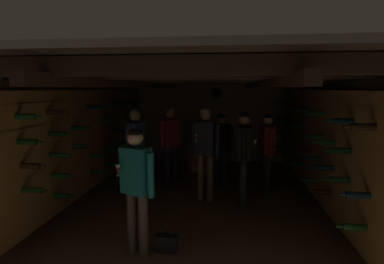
{
  "coord_description": "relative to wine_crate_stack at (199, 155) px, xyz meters",
  "views": [
    {
      "loc": [
        0.49,
        -5.24,
        2.08
      ],
      "look_at": [
        -0.11,
        -0.15,
        1.33
      ],
      "focal_mm": 28.03,
      "sensor_mm": 36.0,
      "label": 1
    }
  ],
  "objects": [
    {
      "name": "handbag",
      "position": [
        -0.08,
        -3.66,
        -0.33
      ],
      "size": [
        0.28,
        0.12,
        0.35
      ],
      "color": "black",
      "rests_on": "ground_plane"
    },
    {
      "name": "person_guest_far_right",
      "position": [
        1.47,
        -1.19,
        0.5
      ],
      "size": [
        0.37,
        0.53,
        1.58
      ],
      "color": "#2D2D33",
      "rests_on": "ground_plane"
    },
    {
      "name": "wine_crate_stack",
      "position": [
        0.0,
        0.0,
        0.0
      ],
      "size": [
        0.52,
        0.35,
        0.9
      ],
      "color": "olive",
      "rests_on": "ground_plane"
    },
    {
      "name": "person_guest_mid_left",
      "position": [
        -1.01,
        -1.89,
        0.59
      ],
      "size": [
        0.29,
        0.53,
        1.7
      ],
      "color": "#4C473D",
      "rests_on": "ground_plane"
    },
    {
      "name": "person_guest_rear_center",
      "position": [
        0.55,
        -1.01,
        0.48
      ],
      "size": [
        0.51,
        0.32,
        1.56
      ],
      "color": "#232D4C",
      "rests_on": "ground_plane"
    },
    {
      "name": "person_guest_mid_right",
      "position": [
        0.97,
        -2.01,
        0.56
      ],
      "size": [
        0.33,
        0.54,
        1.67
      ],
      "color": "#2D2D33",
      "rests_on": "ground_plane"
    },
    {
      "name": "person_host_center",
      "position": [
        0.28,
        -1.81,
        0.61
      ],
      "size": [
        0.53,
        0.33,
        1.73
      ],
      "color": "brown",
      "rests_on": "ground_plane"
    },
    {
      "name": "room_shell",
      "position": [
        0.18,
        -1.67,
        0.98
      ],
      "size": [
        4.72,
        6.52,
        2.41
      ],
      "color": "tan",
      "rests_on": "ground_plane"
    },
    {
      "name": "ground_plane",
      "position": [
        0.18,
        -1.94,
        -0.45
      ],
      "size": [
        8.4,
        8.4,
        0.0
      ],
      "primitive_type": "plane",
      "color": "#8C7051"
    },
    {
      "name": "person_guest_far_left",
      "position": [
        -0.53,
        -0.93,
        0.56
      ],
      "size": [
        0.4,
        0.45,
        1.67
      ],
      "color": "#232D4C",
      "rests_on": "ground_plane"
    },
    {
      "name": "display_bottle",
      "position": [
        -0.05,
        -0.05,
        0.59
      ],
      "size": [
        0.08,
        0.08,
        0.35
      ],
      "color": "black",
      "rests_on": "wine_crate_stack"
    },
    {
      "name": "person_guest_near_left",
      "position": [
        -0.43,
        -3.74,
        0.51
      ],
      "size": [
        0.5,
        0.34,
        1.6
      ],
      "color": "#4C473D",
      "rests_on": "ground_plane"
    }
  ]
}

